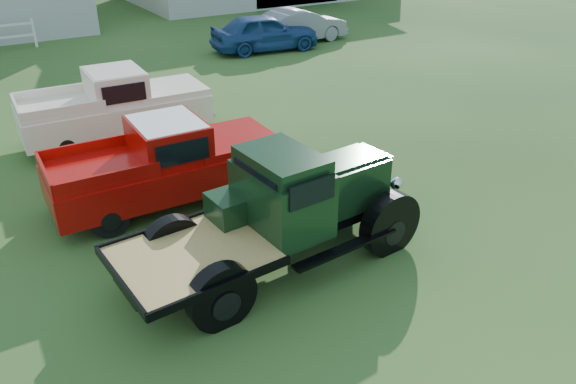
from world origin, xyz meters
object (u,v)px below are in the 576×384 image
vintage_flatbed (277,211)px  red_pickup (166,162)px  white_pickup (115,106)px  misc_car_blue (265,32)px  misc_car_grey (299,26)px

vintage_flatbed → red_pickup: (-0.78, 3.22, -0.15)m
vintage_flatbed → red_pickup: bearing=99.6°
white_pickup → misc_car_blue: bearing=40.1°
red_pickup → white_pickup: 4.02m
misc_car_blue → vintage_flatbed: bearing=158.7°
red_pickup → vintage_flatbed: bearing=-75.3°
vintage_flatbed → misc_car_grey: vintage_flatbed is taller
red_pickup → misc_car_blue: bearing=52.7°
vintage_flatbed → misc_car_blue: (7.43, 13.60, -0.29)m
misc_car_grey → red_pickup: bearing=135.2°
vintage_flatbed → white_pickup: 7.27m
vintage_flatbed → white_pickup: vintage_flatbed is taller
red_pickup → misc_car_blue: (8.21, 10.38, -0.14)m
misc_car_blue → white_pickup: bearing=135.5°
red_pickup → misc_car_blue: 13.23m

